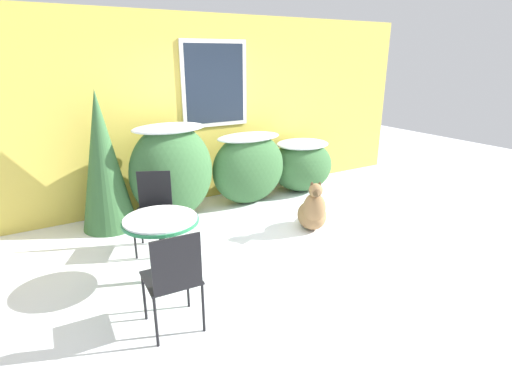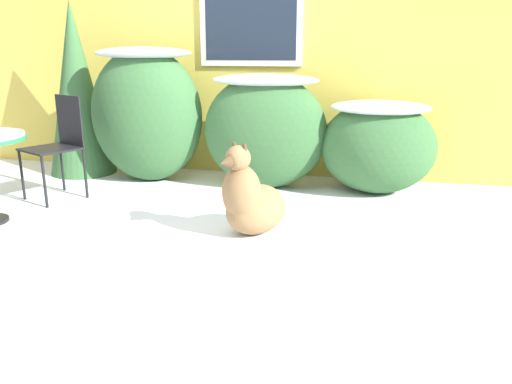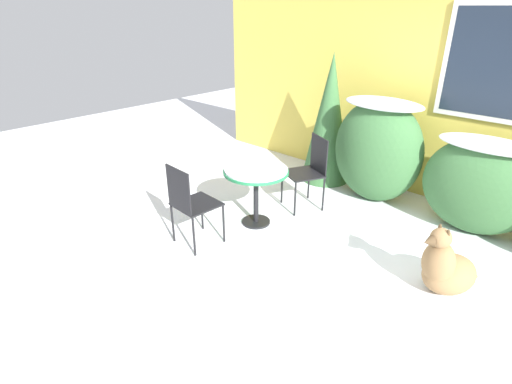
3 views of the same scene
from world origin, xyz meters
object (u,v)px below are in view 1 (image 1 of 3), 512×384
Objects in this scene: patio_chair_far_side at (174,277)px; dog at (313,212)px; patio_chair_near_table at (154,207)px; patio_table at (161,228)px.

patio_chair_far_side reaches higher than dog.
patio_chair_near_table is 2.05m from dog.
dog is at bearing -152.42° from patio_chair_far_side.
patio_chair_far_side reaches higher than patio_table.
patio_chair_near_table is (0.18, 0.79, -0.08)m from patio_table.
patio_table is at bearing -99.03° from patio_chair_far_side.
patio_chair_near_table is 1.31× the size of dog.
patio_chair_far_side is 2.54m from dog.
patio_chair_near_table is at bearing -99.17° from patio_chair_far_side.
patio_table is at bearing -144.79° from dog.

